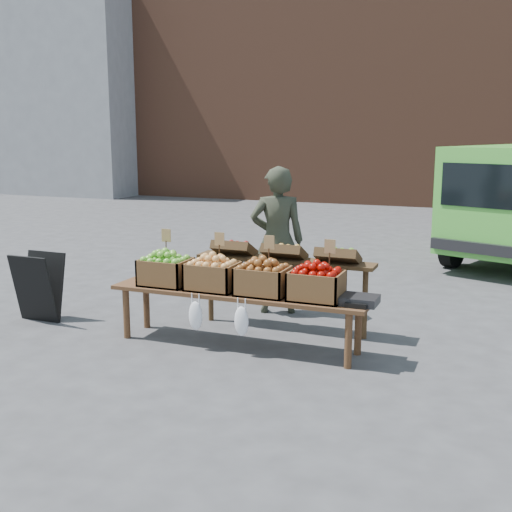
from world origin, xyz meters
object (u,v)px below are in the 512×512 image
at_px(back_table, 284,283).
at_px(weighing_scale, 360,300).
at_px(chalkboard_sign, 39,287).
at_px(display_bench, 238,319).
at_px(crate_green_apples, 316,286).
at_px(crate_russet_pears, 213,276).
at_px(crate_golden_apples, 166,272).
at_px(vendor, 277,240).
at_px(crate_red_apples, 263,281).

xyz_separation_m(back_table, weighing_scale, (1.00, -0.72, 0.09)).
xyz_separation_m(chalkboard_sign, display_bench, (2.49, 0.03, -0.12)).
bearing_deg(chalkboard_sign, back_table, 15.84).
relative_size(chalkboard_sign, crate_green_apples, 1.61).
bearing_deg(display_bench, weighing_scale, 0.00).
bearing_deg(display_bench, crate_russet_pears, 180.00).
bearing_deg(crate_green_apples, crate_golden_apples, 180.00).
bearing_deg(vendor, crate_red_apples, 81.85).
height_order(vendor, crate_green_apples, vendor).
height_order(display_bench, crate_red_apples, crate_red_apples).
distance_m(chalkboard_sign, crate_russet_pears, 2.24).
bearing_deg(back_table, crate_golden_apples, -146.12).
distance_m(display_bench, crate_russet_pears, 0.51).
relative_size(display_bench, crate_golden_apples, 5.40).
xyz_separation_m(crate_golden_apples, crate_russet_pears, (0.55, 0.00, 0.00)).
distance_m(crate_golden_apples, weighing_scale, 2.08).
bearing_deg(chalkboard_sign, crate_russet_pears, 1.30).
xyz_separation_m(crate_russet_pears, weighing_scale, (1.52, 0.00, -0.10)).
bearing_deg(crate_golden_apples, vendor, 60.39).
bearing_deg(crate_red_apples, vendor, 104.21).
distance_m(crate_red_apples, weighing_scale, 0.98).
height_order(crate_green_apples, weighing_scale, crate_green_apples).
relative_size(vendor, crate_golden_apples, 3.54).
height_order(vendor, crate_russet_pears, vendor).
height_order(crate_russet_pears, weighing_scale, crate_russet_pears).
relative_size(vendor, back_table, 0.84).
relative_size(crate_green_apples, weighing_scale, 1.47).
xyz_separation_m(display_bench, crate_red_apples, (0.27, 0.00, 0.42)).
distance_m(back_table, crate_golden_apples, 1.31).
distance_m(chalkboard_sign, display_bench, 2.49).
bearing_deg(vendor, crate_golden_apples, 38.02).
bearing_deg(back_table, crate_red_apples, -87.81).
height_order(display_bench, crate_russet_pears, crate_russet_pears).
bearing_deg(crate_russet_pears, chalkboard_sign, -179.22).
relative_size(chalkboard_sign, display_bench, 0.30).
xyz_separation_m(crate_russet_pears, crate_red_apples, (0.55, 0.00, 0.00)).
bearing_deg(crate_red_apples, weighing_scale, 0.00).
relative_size(chalkboard_sign, crate_red_apples, 1.61).
relative_size(vendor, weighing_scale, 5.20).
xyz_separation_m(display_bench, crate_russet_pears, (-0.28, 0.00, 0.42)).
bearing_deg(chalkboard_sign, crate_golden_apples, 1.56).
bearing_deg(crate_green_apples, back_table, 128.74).
xyz_separation_m(display_bench, weighing_scale, (1.25, 0.00, 0.33)).
distance_m(vendor, crate_russet_pears, 1.37).
relative_size(back_table, crate_green_apples, 4.20).
height_order(back_table, crate_green_apples, back_table).
distance_m(crate_golden_apples, crate_red_apples, 1.10).
height_order(crate_russet_pears, crate_green_apples, same).
relative_size(vendor, crate_green_apples, 3.54).
distance_m(chalkboard_sign, back_table, 2.84).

